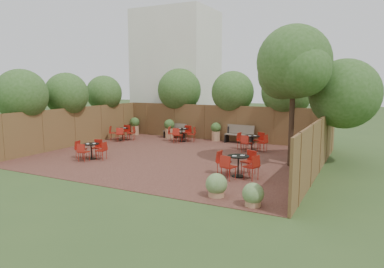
% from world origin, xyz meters
% --- Properties ---
extents(ground, '(80.00, 80.00, 0.00)m').
position_xyz_m(ground, '(0.00, 0.00, 0.00)').
color(ground, '#354F23').
rests_on(ground, ground).
extents(courtyard_paving, '(12.00, 10.00, 0.02)m').
position_xyz_m(courtyard_paving, '(0.00, 0.00, 0.01)').
color(courtyard_paving, '#381C17').
rests_on(courtyard_paving, ground).
extents(fence_back, '(12.00, 0.08, 2.00)m').
position_xyz_m(fence_back, '(0.00, 5.00, 1.00)').
color(fence_back, '#54331F').
rests_on(fence_back, ground).
extents(fence_left, '(0.08, 10.00, 2.00)m').
position_xyz_m(fence_left, '(-6.00, 0.00, 1.00)').
color(fence_left, '#54331F').
rests_on(fence_left, ground).
extents(fence_right, '(0.08, 10.00, 2.00)m').
position_xyz_m(fence_right, '(6.00, 0.00, 1.00)').
color(fence_right, '#54331F').
rests_on(fence_right, ground).
extents(neighbour_building, '(5.00, 4.00, 8.00)m').
position_xyz_m(neighbour_building, '(-4.50, 8.00, 4.00)').
color(neighbour_building, silver).
rests_on(neighbour_building, ground).
extents(overhang_foliage, '(15.88, 10.84, 2.79)m').
position_xyz_m(overhang_foliage, '(-0.54, 3.13, 2.76)').
color(overhang_foliage, '#2C501A').
rests_on(overhang_foliage, ground).
extents(courtyard_tree, '(2.91, 2.83, 5.45)m').
position_xyz_m(courtyard_tree, '(4.85, 0.53, 3.89)').
color(courtyard_tree, black).
rests_on(courtyard_tree, courtyard_paving).
extents(park_bench_left, '(1.39, 0.49, 0.85)m').
position_xyz_m(park_bench_left, '(-2.71, 4.62, 0.46)').
color(park_bench_left, brown).
rests_on(park_bench_left, courtyard_paving).
extents(park_bench_right, '(1.61, 0.64, 0.97)m').
position_xyz_m(park_bench_right, '(1.31, 4.63, 0.52)').
color(park_bench_right, brown).
rests_on(park_bench_right, courtyard_paving).
extents(bistro_tables, '(10.05, 7.19, 0.86)m').
position_xyz_m(bistro_tables, '(-0.41, 1.02, 0.43)').
color(bistro_tables, black).
rests_on(bistro_tables, courtyard_paving).
extents(planters, '(11.75, 4.03, 1.11)m').
position_xyz_m(planters, '(-1.11, 3.79, 0.60)').
color(planters, '#A37751').
rests_on(planters, courtyard_paving).
extents(low_shrubs, '(2.54, 3.85, 0.68)m').
position_xyz_m(low_shrubs, '(4.73, -3.46, 0.33)').
color(low_shrubs, '#A37751').
rests_on(low_shrubs, courtyard_paving).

